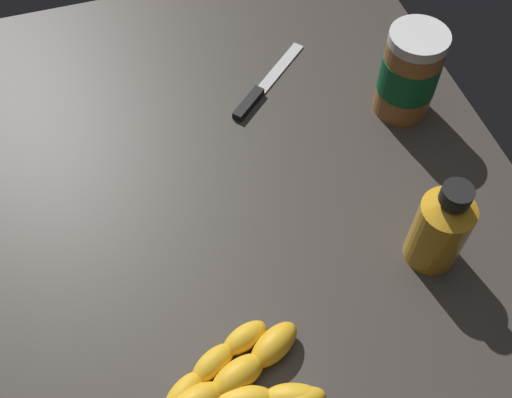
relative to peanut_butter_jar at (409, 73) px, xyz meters
The scene contains 4 objects.
ground_plane 31.14cm from the peanut_butter_jar, 107.26° to the left, with size 97.69×78.40×4.44cm, color #38332D.
peanut_butter_jar is the anchor object (origin of this frame).
honey_bottle 26.00cm from the peanut_butter_jar, 163.57° to the left, with size 6.79×6.79×14.38cm.
butter_knife 22.65cm from the peanut_butter_jar, 61.98° to the left, with size 14.43×15.89×1.20cm.
Camera 1 is at (-46.59, 12.16, 69.37)cm, focal length 42.28 mm.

